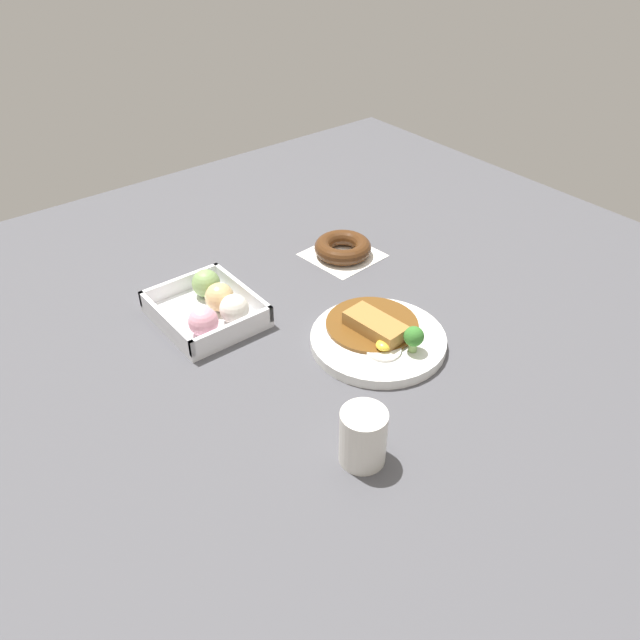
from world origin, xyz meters
TOP-DOWN VIEW (x-y plane):
  - ground_plane at (0.00, 0.00)m, footprint 1.60×1.60m
  - curry_plate at (-0.07, -0.03)m, footprint 0.23×0.23m
  - donut_box at (0.17, 0.15)m, footprint 0.19×0.16m
  - chocolate_ring_donut at (0.20, -0.18)m, footprint 0.15×0.15m
  - coffee_mug at (-0.24, 0.16)m, footprint 0.07×0.07m

SIDE VIEW (x-z plane):
  - ground_plane at x=0.00m, z-range 0.00..0.00m
  - curry_plate at x=-0.07m, z-range -0.02..0.05m
  - chocolate_ring_donut at x=0.20m, z-range 0.00..0.04m
  - donut_box at x=0.17m, z-range -0.01..0.06m
  - coffee_mug at x=-0.24m, z-range 0.00..0.09m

